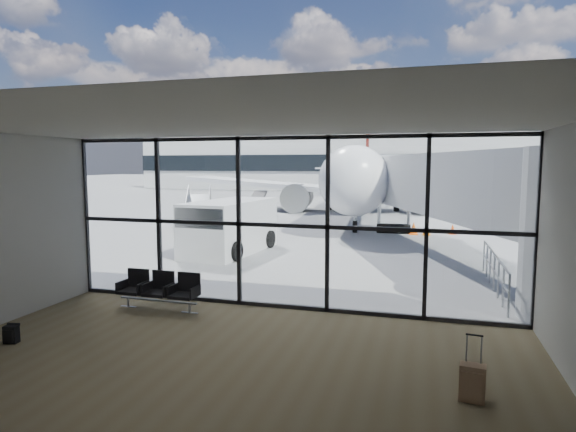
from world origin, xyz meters
The scene contains 22 objects.
ground centered at (0.00, 40.00, 0.00)m, with size 220.00×220.00×0.00m, color slate.
lounge_shell centered at (0.00, -4.80, 2.65)m, with size 12.02×8.01×4.51m.
glass_curtain_wall centered at (0.00, 0.00, 2.25)m, with size 12.10×0.12×4.50m.
jet_bridge centered at (4.90, 7.07, 2.76)m, with size 8.00×16.50×4.33m.
apron_railing centered at (5.60, 3.50, 0.72)m, with size 0.06×5.46×1.11m.
far_terminal centered at (-0.59, 61.97, 4.21)m, with size 80.00×12.20×11.00m.
tree_0 centered at (-45.00, 72.00, 4.63)m, with size 4.95×4.95×7.12m.
tree_1 centered at (-39.00, 72.00, 5.25)m, with size 5.61×5.61×8.07m.
tree_2 centered at (-33.00, 72.00, 5.88)m, with size 6.27×6.27×9.03m.
tree_3 centered at (-27.00, 72.00, 4.63)m, with size 4.95×4.95×7.12m.
tree_4 centered at (-21.00, 72.00, 5.25)m, with size 5.61×5.61×8.07m.
tree_5 centered at (-15.00, 72.00, 5.88)m, with size 6.27×6.27×9.03m.
seating_row centered at (-3.05, -0.93, 0.55)m, with size 2.23×0.65×0.99m.
backpack centered at (-4.78, -4.00, 0.20)m, with size 0.31×0.29×0.42m.
suitcase centered at (4.36, -4.00, 0.32)m, with size 0.42×0.33×1.07m.
airliner centered at (-1.55, 28.69, 2.88)m, with size 31.62×36.73×9.47m.
service_van centered at (-4.51, 7.06, 1.15)m, with size 2.86×5.31×2.23m.
belt_loader centered at (-9.36, 23.56, 0.55)m, with size 1.61×3.63×1.63m.
mobile_stairs centered at (-8.46, 12.01, 0.49)m, with size 2.31×3.21×2.06m.
traffic_cone_a centered at (2.97, 14.83, 0.32)m, with size 0.47×0.47×0.68m.
traffic_cone_b centered at (3.64, 14.79, 0.30)m, with size 0.44×0.44×0.63m.
traffic_cone_c centered at (5.00, 15.45, 0.27)m, with size 0.39×0.39×0.56m.
Camera 1 is at (3.56, -11.82, 3.77)m, focal length 30.00 mm.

